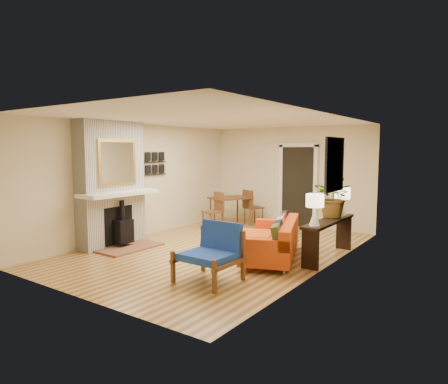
{
  "coord_description": "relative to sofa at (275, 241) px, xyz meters",
  "views": [
    {
      "loc": [
        4.64,
        -6.41,
        2.0
      ],
      "look_at": [
        0.0,
        0.2,
        1.15
      ],
      "focal_mm": 32.0,
      "sensor_mm": 36.0,
      "label": 1
    }
  ],
  "objects": [
    {
      "name": "console_table",
      "position": [
        0.78,
        0.61,
        0.23
      ],
      "size": [
        0.34,
        1.85,
        0.72
      ],
      "color": "black",
      "rests_on": "ground"
    },
    {
      "name": "lamp_near",
      "position": [
        0.78,
        -0.09,
        0.72
      ],
      "size": [
        0.3,
        0.3,
        0.54
      ],
      "color": "white",
      "rests_on": "console_table"
    },
    {
      "name": "lamp_far",
      "position": [
        0.78,
        1.31,
        0.72
      ],
      "size": [
        0.3,
        0.3,
        0.54
      ],
      "color": "white",
      "rests_on": "console_table"
    },
    {
      "name": "blue_chair",
      "position": [
        -0.24,
        -1.58,
        0.13
      ],
      "size": [
        0.86,
        0.85,
        0.88
      ],
      "color": "brown",
      "rests_on": "ground"
    },
    {
      "name": "dining_table",
      "position": [
        -2.41,
        2.16,
        0.27
      ],
      "size": [
        1.16,
        1.79,
        0.95
      ],
      "color": "brown",
      "rests_on": "ground"
    },
    {
      "name": "sofa",
      "position": [
        0.0,
        0.0,
        0.0
      ],
      "size": [
        1.51,
        2.17,
        0.79
      ],
      "color": "silver",
      "rests_on": "ground"
    },
    {
      "name": "room_shell",
      "position": [
        -0.68,
        2.63,
        0.89
      ],
      "size": [
        6.5,
        6.5,
        6.5
      ],
      "color": "#D8A553",
      "rests_on": "ground"
    },
    {
      "name": "houseplant",
      "position": [
        0.77,
        0.89,
        0.78
      ],
      "size": [
        0.81,
        0.73,
        0.8
      ],
      "primitive_type": "imported",
      "rotation": [
        0.0,
        0.0,
        -0.16
      ],
      "color": "#1E5919",
      "rests_on": "console_table"
    },
    {
      "name": "ottoman",
      "position": [
        -0.6,
        0.15,
        -0.11
      ],
      "size": [
        1.02,
        1.02,
        0.4
      ],
      "color": "silver",
      "rests_on": "ground"
    },
    {
      "name": "fireplace",
      "position": [
        -3.29,
        -1.01,
        0.89
      ],
      "size": [
        1.09,
        1.68,
        2.6
      ],
      "color": "white",
      "rests_on": "ground"
    }
  ]
}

